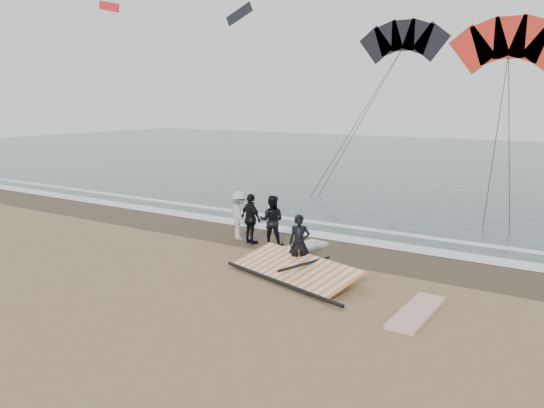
{
  "coord_description": "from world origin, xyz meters",
  "views": [
    {
      "loc": [
        7.87,
        -10.52,
        4.71
      ],
      "look_at": [
        -0.79,
        3.0,
        1.6
      ],
      "focal_mm": 35.0,
      "sensor_mm": 36.0,
      "label": 1
    }
  ],
  "objects_px": {
    "board_white": "(417,312)",
    "sail_rig": "(295,269)",
    "man_main": "(299,243)",
    "board_cream": "(294,250)"
  },
  "relations": [
    {
      "from": "board_white",
      "to": "sail_rig",
      "type": "xyz_separation_m",
      "value": [
        -3.64,
        0.81,
        0.15
      ]
    },
    {
      "from": "man_main",
      "to": "board_white",
      "type": "height_order",
      "value": "man_main"
    },
    {
      "from": "board_white",
      "to": "board_cream",
      "type": "bearing_deg",
      "value": 150.3
    },
    {
      "from": "board_cream",
      "to": "sail_rig",
      "type": "relative_size",
      "value": 0.63
    },
    {
      "from": "man_main",
      "to": "sail_rig",
      "type": "height_order",
      "value": "man_main"
    },
    {
      "from": "board_white",
      "to": "board_cream",
      "type": "distance_m",
      "value": 5.67
    },
    {
      "from": "board_white",
      "to": "man_main",
      "type": "bearing_deg",
      "value": 162.02
    },
    {
      "from": "man_main",
      "to": "board_cream",
      "type": "relative_size",
      "value": 0.61
    },
    {
      "from": "man_main",
      "to": "board_cream",
      "type": "height_order",
      "value": "man_main"
    },
    {
      "from": "board_white",
      "to": "sail_rig",
      "type": "height_order",
      "value": "sail_rig"
    }
  ]
}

